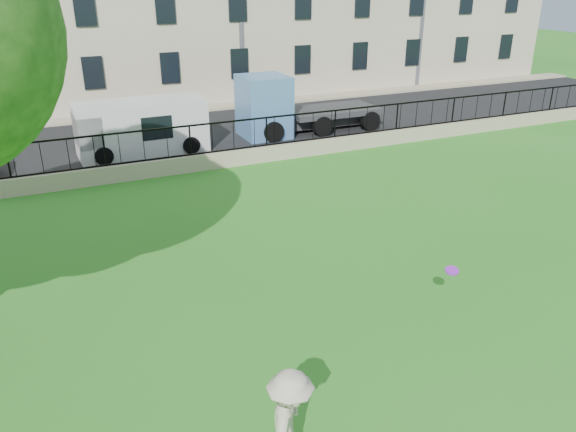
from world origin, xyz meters
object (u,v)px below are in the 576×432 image
frisbee (452,271)px  blue_truck (308,102)px  man (290,426)px  white_van (142,127)px

frisbee → blue_truck: (4.59, 15.38, -0.00)m
frisbee → blue_truck: size_ratio=0.04×
man → frisbee: man is taller
man → blue_truck: size_ratio=0.28×
man → blue_truck: (9.00, 17.37, 0.45)m
frisbee → white_van: 15.38m
frisbee → white_van: (-3.05, 15.07, -0.28)m
white_van → blue_truck: (7.64, 0.31, 0.28)m
frisbee → white_van: size_ratio=0.05×
man → blue_truck: blue_truck is taller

